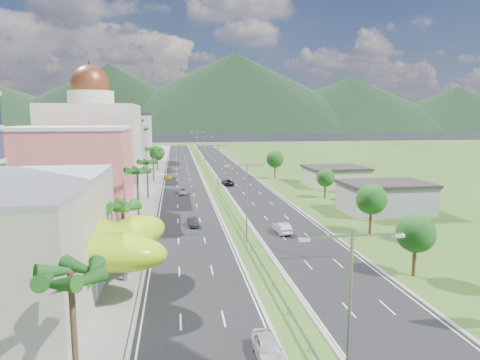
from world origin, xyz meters
name	(u,v)px	position (x,y,z in m)	size (l,w,h in m)	color
ground	(261,268)	(0.00, 0.00, 0.00)	(500.00, 500.00, 0.00)	#2D5119
road_left	(182,172)	(-7.50, 90.00, 0.02)	(11.00, 260.00, 0.04)	black
road_right	(229,171)	(7.50, 90.00, 0.02)	(11.00, 260.00, 0.04)	black
sidewalk_left	(152,172)	(-17.00, 90.00, 0.06)	(7.00, 260.00, 0.12)	gray
median_guardrail	(210,177)	(0.00, 71.99, 0.62)	(0.10, 216.06, 0.76)	gray
streetlight_median_a	(350,306)	(0.00, -25.00, 6.75)	(6.04, 0.25, 11.00)	gray
streetlight_median_b	(247,195)	(0.00, 10.00, 6.75)	(6.04, 0.25, 11.00)	gray
streetlight_median_c	(218,164)	(0.00, 50.00, 6.75)	(6.04, 0.25, 11.00)	gray
streetlight_median_d	(205,149)	(0.00, 95.00, 6.75)	(6.04, 0.25, 11.00)	gray
streetlight_median_e	(198,141)	(0.00, 140.00, 6.75)	(6.04, 0.25, 11.00)	gray
lime_canopy	(68,243)	(-20.00, -4.00, 4.99)	(18.00, 15.00, 7.40)	#A5DF15
pink_shophouse	(70,173)	(-28.00, 32.00, 7.50)	(20.00, 15.00, 15.00)	#DA5961
domed_building	(93,143)	(-28.00, 55.00, 11.35)	(20.00, 20.00, 28.70)	beige
midrise_grey	(114,150)	(-27.00, 80.00, 8.00)	(16.00, 15.00, 16.00)	gray
midrise_beige	(123,149)	(-27.00, 102.00, 6.50)	(16.00, 15.00, 13.00)	#B2A693
midrise_white	(130,138)	(-27.00, 125.00, 9.00)	(16.00, 15.00, 18.00)	silver
shed_near	(385,199)	(28.00, 25.00, 2.50)	(15.00, 10.00, 5.00)	gray
shed_far	(335,177)	(30.00, 55.00, 2.20)	(14.00, 12.00, 4.40)	#B2A693
palm_tree_a	(71,280)	(-15.50, -22.00, 8.02)	(3.60, 3.60, 9.10)	#47301C
palm_tree_b	(122,208)	(-15.50, 2.00, 7.06)	(3.60, 3.60, 8.10)	#47301C
palm_tree_c	(137,173)	(-15.50, 22.00, 8.50)	(3.60, 3.60, 9.60)	#47301C
palm_tree_d	(147,163)	(-15.50, 45.00, 7.54)	(3.60, 3.60, 8.60)	#47301C
palm_tree_e	(153,151)	(-15.50, 70.00, 8.31)	(3.60, 3.60, 9.40)	#47301C
leafy_tree_lfar	(157,153)	(-15.50, 95.00, 5.58)	(4.90, 4.90, 8.05)	#47301C
leafy_tree_ra	(416,233)	(16.00, -5.00, 4.78)	(4.20, 4.20, 6.90)	#47301C
leafy_tree_rb	(371,199)	(19.00, 12.00, 5.18)	(4.55, 4.55, 7.47)	#47301C
leafy_tree_rc	(325,178)	(22.00, 40.00, 4.37)	(3.85, 3.85, 6.33)	#47301C
leafy_tree_rd	(275,159)	(18.00, 70.00, 5.58)	(4.90, 4.90, 8.05)	#47301C
mountain_ridge	(236,132)	(60.00, 450.00, 0.00)	(860.00, 140.00, 90.00)	black
car_white_near_left	(268,348)	(-3.20, -18.51, 0.83)	(1.87, 4.65, 1.58)	silver
car_dark_left	(193,222)	(-7.03, 20.13, 0.70)	(1.39, 3.98, 1.31)	black
car_silver_mid_left	(183,191)	(-8.06, 49.15, 0.69)	(2.14, 4.65, 1.29)	#A7AAAF
car_yellow_far_left	(168,177)	(-11.68, 73.35, 0.67)	(1.75, 4.31, 1.25)	gold
car_silver_right	(282,228)	(6.01, 14.00, 0.85)	(1.72, 4.94, 1.63)	#ADB0B5
car_dark_far_right	(227,182)	(3.39, 60.50, 0.77)	(2.44, 5.29, 1.47)	black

